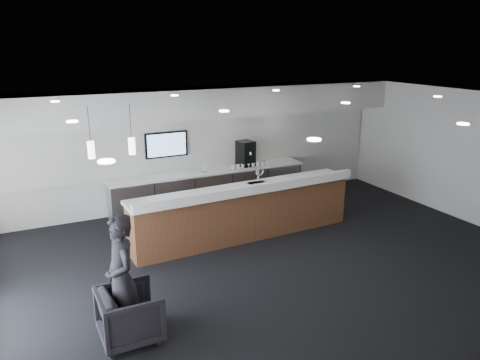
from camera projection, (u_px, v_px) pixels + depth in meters
name	position (u px, v px, depth m)	size (l,w,h in m)	color
ground	(284.00, 265.00, 8.77)	(10.00, 10.00, 0.00)	black
ceiling	(289.00, 105.00, 7.92)	(10.00, 8.00, 0.02)	black
back_wall	(204.00, 146.00, 11.79)	(10.00, 0.02, 3.00)	silver
right_wall	(478.00, 160.00, 10.43)	(0.02, 8.00, 3.00)	silver
soffit_bulkhead	(210.00, 102.00, 11.08)	(10.00, 0.90, 0.70)	silver
alcove_panel	(204.00, 142.00, 11.74)	(9.80, 0.06, 1.40)	silver
back_credenza	(210.00, 188.00, 11.77)	(5.06, 0.66, 0.95)	gray
wall_tv	(166.00, 145.00, 11.25)	(1.05, 0.08, 0.62)	black
pendant_left	(140.00, 152.00, 7.82)	(0.12, 0.12, 0.30)	#FFECC6
pendant_right	(97.00, 157.00, 7.52)	(0.12, 0.12, 0.30)	#FFECC6
ceiling_can_lights	(289.00, 107.00, 7.93)	(7.00, 5.00, 0.02)	silver
service_counter	(244.00, 211.00, 9.90)	(5.01, 1.05, 1.49)	#4D2E19
coffee_machine	(246.00, 153.00, 12.01)	(0.43, 0.52, 0.65)	black
info_sign_left	(205.00, 168.00, 11.46)	(0.14, 0.02, 0.19)	white
info_sign_right	(247.00, 163.00, 11.92)	(0.18, 0.02, 0.24)	white
armchair	(130.00, 314.00, 6.51)	(0.82, 0.84, 0.76)	black
lounge_guest	(121.00, 278.00, 6.42)	(0.66, 0.44, 1.82)	black
cup_0	(267.00, 163.00, 12.16)	(0.11, 0.11, 0.10)	white
cup_1	(262.00, 163.00, 12.10)	(0.11, 0.11, 0.10)	white
cup_2	(258.00, 164.00, 12.04)	(0.11, 0.11, 0.10)	white
cup_3	(253.00, 165.00, 11.99)	(0.11, 0.11, 0.10)	white
cup_4	(248.00, 165.00, 11.93)	(0.11, 0.11, 0.10)	white
cup_5	(243.00, 166.00, 11.87)	(0.11, 0.11, 0.10)	white
cup_6	(238.00, 166.00, 11.81)	(0.11, 0.11, 0.10)	white
cup_7	(233.00, 167.00, 11.75)	(0.11, 0.11, 0.10)	white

